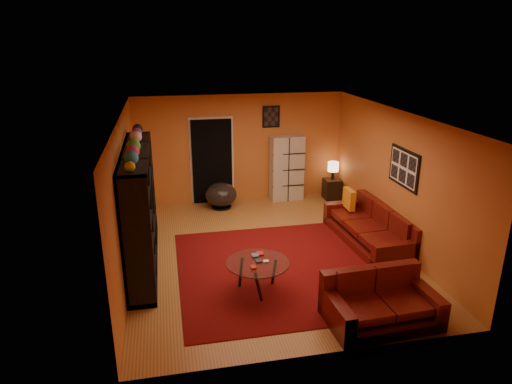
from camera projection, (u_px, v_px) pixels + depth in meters
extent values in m
plane|color=#94612D|center=(268.00, 252.00, 8.66)|extent=(6.00, 6.00, 0.00)
plane|color=white|center=(269.00, 115.00, 7.81)|extent=(6.00, 6.00, 0.00)
plane|color=#C2672A|center=(240.00, 148.00, 11.02)|extent=(6.00, 0.00, 6.00)
plane|color=#C2672A|center=(324.00, 264.00, 5.46)|extent=(6.00, 0.00, 6.00)
plane|color=#C2672A|center=(125.00, 196.00, 7.77)|extent=(0.00, 6.00, 6.00)
plane|color=#C2672A|center=(396.00, 179.00, 8.71)|extent=(0.00, 6.00, 6.00)
cube|color=#50090B|center=(282.00, 268.00, 8.03)|extent=(3.60, 3.60, 0.01)
cube|color=black|center=(212.00, 162.00, 10.94)|extent=(0.95, 0.10, 2.04)
cube|color=black|center=(404.00, 168.00, 8.33)|extent=(0.03, 1.00, 0.70)
cube|color=black|center=(271.00, 117.00, 10.89)|extent=(0.42, 0.03, 0.52)
cube|color=black|center=(140.00, 209.00, 7.89)|extent=(0.45, 3.00, 2.10)
imported|color=black|center=(143.00, 211.00, 7.93)|extent=(0.96, 0.13, 0.55)
cube|color=#4D0C0A|center=(368.00, 234.00, 9.03)|extent=(1.07, 2.36, 0.32)
cube|color=#4D0C0A|center=(387.00, 220.00, 9.03)|extent=(0.31, 2.31, 0.85)
cube|color=#4D0C0A|center=(398.00, 251.00, 8.01)|extent=(0.95, 0.23, 0.62)
cube|color=#4D0C0A|center=(345.00, 209.00, 9.95)|extent=(0.95, 0.23, 0.62)
cube|color=#4D0C0A|center=(384.00, 233.00, 8.32)|extent=(0.76, 0.67, 0.12)
cube|color=#4D0C0A|center=(367.00, 220.00, 8.92)|extent=(0.76, 0.67, 0.12)
cube|color=#4D0C0A|center=(353.00, 209.00, 9.51)|extent=(0.76, 0.67, 0.12)
cube|color=#4D0C0A|center=(381.00, 312.00, 6.50)|extent=(1.59, 1.00, 0.32)
cube|color=#4D0C0A|center=(370.00, 283.00, 6.76)|extent=(1.56, 0.25, 0.85)
cube|color=#4D0C0A|center=(424.00, 297.00, 6.61)|extent=(0.22, 0.94, 0.62)
cube|color=#4D0C0A|center=(337.00, 310.00, 6.29)|extent=(0.22, 0.94, 0.62)
cube|color=#4D0C0A|center=(403.00, 292.00, 6.43)|extent=(0.61, 0.74, 0.12)
cube|color=#4D0C0A|center=(365.00, 297.00, 6.29)|extent=(0.61, 0.74, 0.12)
cube|color=orange|center=(349.00, 199.00, 9.61)|extent=(0.12, 0.42, 0.42)
cylinder|color=silver|center=(258.00, 263.00, 7.19)|extent=(1.01, 1.01, 0.02)
cylinder|color=black|center=(274.00, 272.00, 7.42)|extent=(0.05, 0.05, 0.48)
cylinder|color=black|center=(241.00, 272.00, 7.41)|extent=(0.05, 0.05, 0.48)
cylinder|color=black|center=(258.00, 287.00, 6.97)|extent=(0.05, 0.05, 0.48)
cube|color=beige|center=(287.00, 168.00, 11.21)|extent=(0.82, 0.41, 1.60)
cylinder|color=black|center=(221.00, 207.00, 10.87)|extent=(0.44, 0.44, 0.03)
cylinder|color=black|center=(221.00, 204.00, 10.84)|extent=(0.06, 0.06, 0.15)
ellipsoid|color=#3F3738|center=(221.00, 195.00, 10.77)|extent=(0.75, 0.75, 0.56)
cube|color=black|center=(332.00, 189.00, 11.42)|extent=(0.40, 0.40, 0.50)
cylinder|color=black|center=(333.00, 175.00, 11.30)|extent=(0.08, 0.08, 0.21)
cylinder|color=#FFC78C|center=(333.00, 167.00, 11.23)|extent=(0.27, 0.27, 0.23)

